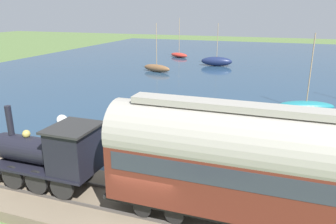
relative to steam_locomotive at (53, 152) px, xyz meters
name	(u,v)px	position (x,y,z in m)	size (l,w,h in m)	color
harbor_water	(252,65)	(42.59, -4.82, -2.38)	(80.00, 80.00, 0.01)	navy
rail_embankment	(154,214)	(0.00, -4.82, -2.12)	(4.57, 56.00, 0.64)	#756651
steam_locomotive	(53,152)	(0.00, 0.00, 0.00)	(2.20, 5.42, 3.67)	black
passenger_coach	(245,162)	(0.00, -8.38, 0.87)	(2.46, 10.58, 4.75)	black
sailboat_brown	(157,68)	(32.01, 7.45, -1.81)	(2.27, 4.59, 6.70)	brown
sailboat_navy	(217,61)	(39.90, 0.46, -1.65)	(1.94, 4.92, 6.50)	#192347
sailboat_red	(179,55)	(47.29, 8.95, -1.93)	(3.38, 4.33, 7.03)	#B72D23
sailboat_teal	(306,106)	(18.78, -11.61, -1.90)	(2.48, 4.93, 6.64)	#1E707A
rowboat_mid_harbor	(63,120)	(9.15, 6.50, -2.19)	(2.68, 2.50, 0.37)	silver
rowboat_far_out	(301,170)	(6.49, -10.84, -2.20)	(2.93, 2.28, 0.35)	#B7B2A3
rowboat_near_shore	(107,144)	(5.99, 0.77, -2.14)	(2.97, 2.46, 0.47)	silver
rowboat_off_pier	(142,115)	(12.18, 1.02, -2.11)	(2.41, 2.82, 0.53)	silver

